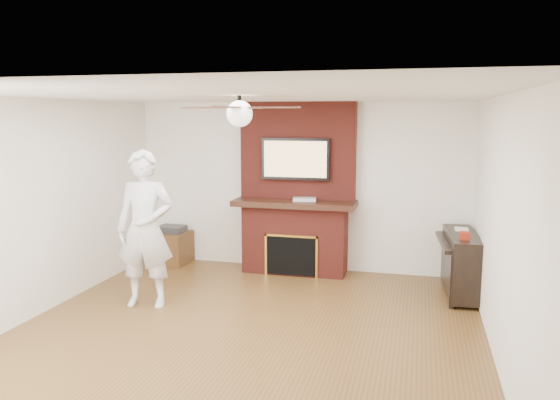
% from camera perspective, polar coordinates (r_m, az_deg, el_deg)
% --- Properties ---
extents(room_shell, '(5.36, 5.86, 2.86)m').
position_cam_1_polar(room_shell, '(5.56, -4.13, -2.11)').
color(room_shell, brown).
rests_on(room_shell, ground).
extents(fireplace, '(1.78, 0.64, 2.50)m').
position_cam_1_polar(fireplace, '(8.03, 1.68, -0.55)').
color(fireplace, maroon).
rests_on(fireplace, ground).
extents(tv, '(1.00, 0.08, 0.60)m').
position_cam_1_polar(tv, '(7.90, 1.63, 4.31)').
color(tv, black).
rests_on(tv, fireplace).
extents(ceiling_fan, '(1.21, 1.21, 0.31)m').
position_cam_1_polar(ceiling_fan, '(5.46, -4.25, 9.10)').
color(ceiling_fan, black).
rests_on(ceiling_fan, room_shell).
extents(person, '(0.76, 0.57, 1.90)m').
position_cam_1_polar(person, '(6.76, -13.91, -2.96)').
color(person, silver).
rests_on(person, ground).
extents(side_table, '(0.55, 0.55, 0.60)m').
position_cam_1_polar(side_table, '(8.75, -11.22, -4.74)').
color(side_table, '#513217').
rests_on(side_table, ground).
extents(piano, '(0.54, 1.26, 0.90)m').
position_cam_1_polar(piano, '(7.44, 18.36, -6.18)').
color(piano, black).
rests_on(piano, ground).
extents(cable_box, '(0.35, 0.24, 0.05)m').
position_cam_1_polar(cable_box, '(7.88, 2.59, 0.07)').
color(cable_box, silver).
rests_on(cable_box, fireplace).
extents(candle_orange, '(0.07, 0.07, 0.10)m').
position_cam_1_polar(candle_orange, '(8.10, 0.69, -7.31)').
color(candle_orange, red).
rests_on(candle_orange, ground).
extents(candle_green, '(0.07, 0.07, 0.08)m').
position_cam_1_polar(candle_green, '(8.08, 0.98, -7.43)').
color(candle_green, '#3C752E').
rests_on(candle_green, ground).
extents(candle_cream, '(0.08, 0.08, 0.11)m').
position_cam_1_polar(candle_cream, '(7.98, 2.33, -7.54)').
color(candle_cream, beige).
rests_on(candle_cream, ground).
extents(candle_blue, '(0.06, 0.06, 0.07)m').
position_cam_1_polar(candle_blue, '(7.98, 3.30, -7.70)').
color(candle_blue, teal).
rests_on(candle_blue, ground).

